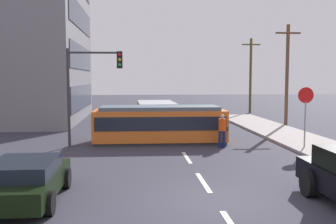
{
  "coord_description": "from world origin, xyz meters",
  "views": [
    {
      "loc": [
        -2.26,
        -10.32,
        3.44
      ],
      "look_at": [
        -0.54,
        9.12,
        1.72
      ],
      "focal_mm": 41.12,
      "sensor_mm": 36.0,
      "label": 1
    }
  ],
  "objects_px": {
    "utility_pole_far": "(251,74)",
    "streetcar_tram": "(160,124)",
    "city_bus": "(156,113)",
    "utility_pole_mid": "(287,73)",
    "pedestrian_crossing": "(222,129)",
    "stop_sign": "(306,105)",
    "parked_sedan_near": "(25,180)",
    "traffic_light_mast": "(90,78)"
  },
  "relations": [
    {
      "from": "utility_pole_far",
      "to": "streetcar_tram",
      "type": "bearing_deg",
      "value": -121.14
    },
    {
      "from": "city_bus",
      "to": "utility_pole_mid",
      "type": "xyz_separation_m",
      "value": [
        9.39,
        -0.17,
        2.78
      ]
    },
    {
      "from": "pedestrian_crossing",
      "to": "utility_pole_mid",
      "type": "distance_m",
      "value": 10.95
    },
    {
      "from": "stop_sign",
      "to": "utility_pole_mid",
      "type": "bearing_deg",
      "value": 73.08
    },
    {
      "from": "parked_sedan_near",
      "to": "stop_sign",
      "type": "xyz_separation_m",
      "value": [
        11.18,
        6.81,
        1.57
      ]
    },
    {
      "from": "pedestrian_crossing",
      "to": "traffic_light_mast",
      "type": "distance_m",
      "value": 7.0
    },
    {
      "from": "parked_sedan_near",
      "to": "pedestrian_crossing",
      "type": "bearing_deg",
      "value": 46.39
    },
    {
      "from": "city_bus",
      "to": "utility_pole_mid",
      "type": "distance_m",
      "value": 9.79
    },
    {
      "from": "pedestrian_crossing",
      "to": "stop_sign",
      "type": "xyz_separation_m",
      "value": [
        3.81,
        -0.93,
        1.25
      ]
    },
    {
      "from": "utility_pole_mid",
      "to": "utility_pole_far",
      "type": "bearing_deg",
      "value": 87.26
    },
    {
      "from": "city_bus",
      "to": "pedestrian_crossing",
      "type": "height_order",
      "value": "city_bus"
    },
    {
      "from": "streetcar_tram",
      "to": "utility_pole_far",
      "type": "relative_size",
      "value": 0.95
    },
    {
      "from": "pedestrian_crossing",
      "to": "utility_pole_far",
      "type": "relative_size",
      "value": 0.23
    },
    {
      "from": "stop_sign",
      "to": "utility_pole_far",
      "type": "bearing_deg",
      "value": 80.42
    },
    {
      "from": "pedestrian_crossing",
      "to": "utility_pole_far",
      "type": "xyz_separation_m",
      "value": [
        7.1,
        18.56,
        2.89
      ]
    },
    {
      "from": "streetcar_tram",
      "to": "traffic_light_mast",
      "type": "xyz_separation_m",
      "value": [
        -3.51,
        -1.05,
        2.43
      ]
    },
    {
      "from": "stop_sign",
      "to": "utility_pole_mid",
      "type": "xyz_separation_m",
      "value": [
        2.8,
        9.19,
        1.6
      ]
    },
    {
      "from": "streetcar_tram",
      "to": "traffic_light_mast",
      "type": "distance_m",
      "value": 4.4
    },
    {
      "from": "parked_sedan_near",
      "to": "utility_pole_far",
      "type": "bearing_deg",
      "value": 61.18
    },
    {
      "from": "parked_sedan_near",
      "to": "utility_pole_far",
      "type": "relative_size",
      "value": 0.55
    },
    {
      "from": "city_bus",
      "to": "traffic_light_mast",
      "type": "bearing_deg",
      "value": -116.0
    },
    {
      "from": "pedestrian_crossing",
      "to": "parked_sedan_near",
      "type": "distance_m",
      "value": 10.7
    },
    {
      "from": "traffic_light_mast",
      "to": "stop_sign",
      "type": "bearing_deg",
      "value": -9.75
    },
    {
      "from": "pedestrian_crossing",
      "to": "streetcar_tram",
      "type": "bearing_deg",
      "value": 147.64
    },
    {
      "from": "pedestrian_crossing",
      "to": "utility_pole_mid",
      "type": "relative_size",
      "value": 0.23
    },
    {
      "from": "city_bus",
      "to": "traffic_light_mast",
      "type": "relative_size",
      "value": 1.09
    },
    {
      "from": "pedestrian_crossing",
      "to": "traffic_light_mast",
      "type": "height_order",
      "value": "traffic_light_mast"
    },
    {
      "from": "parked_sedan_near",
      "to": "stop_sign",
      "type": "height_order",
      "value": "stop_sign"
    },
    {
      "from": "utility_pole_mid",
      "to": "pedestrian_crossing",
      "type": "bearing_deg",
      "value": -128.65
    },
    {
      "from": "stop_sign",
      "to": "streetcar_tram",
      "type": "bearing_deg",
      "value": 157.45
    },
    {
      "from": "stop_sign",
      "to": "city_bus",
      "type": "bearing_deg",
      "value": 125.17
    },
    {
      "from": "streetcar_tram",
      "to": "parked_sedan_near",
      "type": "bearing_deg",
      "value": -114.55
    },
    {
      "from": "streetcar_tram",
      "to": "traffic_light_mast",
      "type": "bearing_deg",
      "value": -163.37
    },
    {
      "from": "traffic_light_mast",
      "to": "utility_pole_mid",
      "type": "xyz_separation_m",
      "value": [
        13.09,
        7.42,
        0.36
      ]
    },
    {
      "from": "streetcar_tram",
      "to": "parked_sedan_near",
      "type": "height_order",
      "value": "streetcar_tram"
    },
    {
      "from": "stop_sign",
      "to": "utility_pole_far",
      "type": "relative_size",
      "value": 0.39
    },
    {
      "from": "pedestrian_crossing",
      "to": "parked_sedan_near",
      "type": "height_order",
      "value": "pedestrian_crossing"
    },
    {
      "from": "stop_sign",
      "to": "utility_pole_far",
      "type": "height_order",
      "value": "utility_pole_far"
    },
    {
      "from": "pedestrian_crossing",
      "to": "stop_sign",
      "type": "relative_size",
      "value": 0.58
    },
    {
      "from": "parked_sedan_near",
      "to": "traffic_light_mast",
      "type": "height_order",
      "value": "traffic_light_mast"
    },
    {
      "from": "traffic_light_mast",
      "to": "utility_pole_mid",
      "type": "distance_m",
      "value": 15.05
    },
    {
      "from": "city_bus",
      "to": "parked_sedan_near",
      "type": "bearing_deg",
      "value": -105.85
    }
  ]
}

